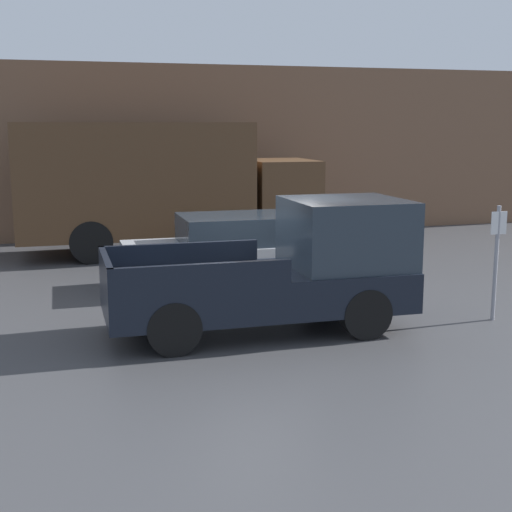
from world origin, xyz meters
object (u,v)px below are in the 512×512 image
Objects in this scene: pickup_truck at (287,270)px; delivery_truck at (159,183)px; car at (237,250)px; parking_sign at (496,256)px.

pickup_truck is 0.63× the size of delivery_truck.
parking_sign reaches higher than car.
delivery_truck is at bearing 97.45° from pickup_truck.
parking_sign is at bearing -60.58° from delivery_truck.
parking_sign is at bearing -46.95° from car.
car is 4.70m from delivery_truck.
parking_sign is at bearing -7.41° from pickup_truck.
pickup_truck is 3.49m from car.
delivery_truck reaches higher than pickup_truck.
pickup_truck is 8.04m from delivery_truck.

